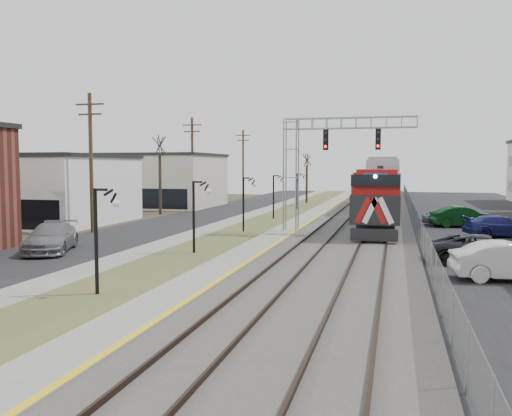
% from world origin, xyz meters
% --- Properties ---
extents(ground, '(160.00, 160.00, 0.00)m').
position_xyz_m(ground, '(0.00, 0.00, 0.00)').
color(ground, '#473D2D').
rests_on(ground, ground).
extents(street_west, '(7.00, 120.00, 0.04)m').
position_xyz_m(street_west, '(-11.50, 35.00, 0.02)').
color(street_west, black).
rests_on(street_west, ground).
extents(sidewalk, '(2.00, 120.00, 0.08)m').
position_xyz_m(sidewalk, '(-7.00, 35.00, 0.04)').
color(sidewalk, gray).
rests_on(sidewalk, ground).
extents(grass_median, '(4.00, 120.00, 0.06)m').
position_xyz_m(grass_median, '(-4.00, 35.00, 0.03)').
color(grass_median, '#48512B').
rests_on(grass_median, ground).
extents(platform, '(2.00, 120.00, 0.24)m').
position_xyz_m(platform, '(-1.00, 35.00, 0.12)').
color(platform, gray).
rests_on(platform, ground).
extents(ballast_bed, '(8.00, 120.00, 0.20)m').
position_xyz_m(ballast_bed, '(4.00, 35.00, 0.10)').
color(ballast_bed, '#595651').
rests_on(ballast_bed, ground).
extents(platform_edge, '(0.24, 120.00, 0.01)m').
position_xyz_m(platform_edge, '(-0.12, 35.00, 0.24)').
color(platform_edge, gold).
rests_on(platform_edge, platform).
extents(track_near, '(1.58, 120.00, 0.15)m').
position_xyz_m(track_near, '(2.00, 35.00, 0.28)').
color(track_near, '#2D2119').
rests_on(track_near, ballast_bed).
extents(track_far, '(1.58, 120.00, 0.15)m').
position_xyz_m(track_far, '(5.50, 35.00, 0.28)').
color(track_far, '#2D2119').
rests_on(track_far, ballast_bed).
extents(train, '(3.00, 108.65, 5.33)m').
position_xyz_m(train, '(5.50, 79.06, 2.94)').
color(train, '#1558AC').
rests_on(train, ground).
extents(signal_gantry, '(9.00, 1.07, 8.15)m').
position_xyz_m(signal_gantry, '(1.22, 27.99, 5.59)').
color(signal_gantry, gray).
rests_on(signal_gantry, ground).
extents(lampposts, '(0.14, 62.14, 4.00)m').
position_xyz_m(lampposts, '(-4.00, 18.29, 2.00)').
color(lampposts, black).
rests_on(lampposts, ground).
extents(utility_poles, '(0.28, 80.28, 10.00)m').
position_xyz_m(utility_poles, '(-14.50, 25.00, 5.00)').
color(utility_poles, '#4C3823').
rests_on(utility_poles, ground).
extents(fence, '(0.04, 120.00, 1.60)m').
position_xyz_m(fence, '(8.20, 35.00, 0.80)').
color(fence, gray).
rests_on(fence, ground).
extents(buildings_west, '(14.00, 67.00, 7.00)m').
position_xyz_m(buildings_west, '(-21.00, 24.21, 3.01)').
color(buildings_west, '#BCB5A5').
rests_on(buildings_west, ground).
extents(bare_trees, '(12.30, 42.30, 5.95)m').
position_xyz_m(bare_trees, '(-12.66, 38.91, 2.70)').
color(bare_trees, '#382D23').
rests_on(bare_trees, ground).
extents(car_lot_b, '(5.06, 2.31, 1.61)m').
position_xyz_m(car_lot_b, '(11.45, 14.49, 0.80)').
color(car_lot_b, silver).
rests_on(car_lot_b, ground).
extents(car_lot_c, '(5.28, 2.65, 1.43)m').
position_xyz_m(car_lot_c, '(10.99, 18.29, 0.72)').
color(car_lot_c, black).
rests_on(car_lot_c, ground).
extents(car_lot_d, '(5.26, 2.99, 1.44)m').
position_xyz_m(car_lot_d, '(13.65, 29.63, 0.72)').
color(car_lot_d, navy).
rests_on(car_lot_d, ground).
extents(car_lot_e, '(4.17, 2.48, 1.33)m').
position_xyz_m(car_lot_e, '(10.78, 35.92, 0.67)').
color(car_lot_e, gray).
rests_on(car_lot_e, ground).
extents(car_lot_f, '(5.17, 2.69, 1.62)m').
position_xyz_m(car_lot_f, '(11.88, 35.25, 0.81)').
color(car_lot_f, '#0C3C13').
rests_on(car_lot_f, ground).
extents(car_street_b, '(4.08, 5.89, 1.58)m').
position_xyz_m(car_street_b, '(-11.88, 16.42, 0.79)').
color(car_street_b, slate).
rests_on(car_street_b, ground).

